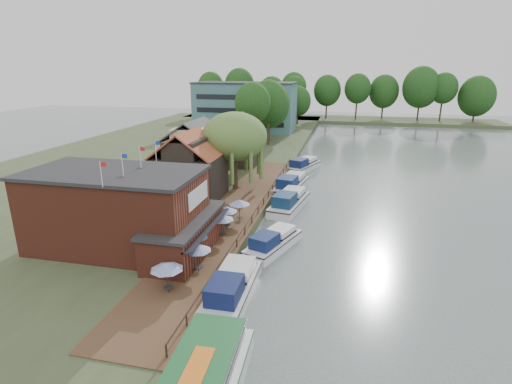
# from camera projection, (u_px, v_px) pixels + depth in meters

# --- Properties ---
(ground) EXTENTS (260.00, 260.00, 0.00)m
(ground) POSITION_uv_depth(u_px,v_px,m) (292.00, 269.00, 35.02)
(ground) COLOR #4C5857
(ground) RESTS_ON ground
(land_bank) EXTENTS (50.00, 140.00, 1.00)m
(land_bank) POSITION_uv_depth(u_px,v_px,m) (157.00, 160.00, 73.78)
(land_bank) COLOR #384728
(land_bank) RESTS_ON ground
(quay_deck) EXTENTS (6.00, 50.00, 0.10)m
(quay_deck) POSITION_uv_depth(u_px,v_px,m) (235.00, 212.00, 45.70)
(quay_deck) COLOR #47301E
(quay_deck) RESTS_ON land_bank
(quay_rail) EXTENTS (0.20, 49.00, 1.00)m
(quay_rail) POSITION_uv_depth(u_px,v_px,m) (259.00, 209.00, 45.45)
(quay_rail) COLOR black
(quay_rail) RESTS_ON land_bank
(pub) EXTENTS (20.00, 11.00, 7.30)m
(pub) POSITION_uv_depth(u_px,v_px,m) (137.00, 211.00, 35.66)
(pub) COLOR maroon
(pub) RESTS_ON land_bank
(hotel_block) EXTENTS (25.40, 12.40, 12.30)m
(hotel_block) POSITION_uv_depth(u_px,v_px,m) (246.00, 107.00, 102.62)
(hotel_block) COLOR #38666B
(hotel_block) RESTS_ON land_bank
(cottage_a) EXTENTS (8.60, 7.60, 8.50)m
(cottage_a) POSITION_uv_depth(u_px,v_px,m) (189.00, 165.00, 49.64)
(cottage_a) COLOR black
(cottage_a) RESTS_ON land_bank
(cottage_b) EXTENTS (9.60, 8.60, 8.50)m
(cottage_b) POSITION_uv_depth(u_px,v_px,m) (196.00, 149.00, 59.57)
(cottage_b) COLOR beige
(cottage_b) RESTS_ON land_bank
(cottage_c) EXTENTS (7.60, 7.60, 8.50)m
(cottage_c) POSITION_uv_depth(u_px,v_px,m) (237.00, 140.00, 67.09)
(cottage_c) COLOR black
(cottage_c) RESTS_ON land_bank
(willow) EXTENTS (8.60, 8.60, 10.43)m
(willow) POSITION_uv_depth(u_px,v_px,m) (235.00, 151.00, 53.04)
(willow) COLOR #476B2D
(willow) RESTS_ON land_bank
(umbrella_0) EXTENTS (2.44, 2.44, 2.38)m
(umbrella_0) POSITION_uv_depth(u_px,v_px,m) (167.00, 277.00, 29.13)
(umbrella_0) COLOR navy
(umbrella_0) RESTS_ON quay_deck
(umbrella_1) EXTENTS (2.25, 2.25, 2.38)m
(umbrella_1) POSITION_uv_depth(u_px,v_px,m) (198.00, 258.00, 32.11)
(umbrella_1) COLOR navy
(umbrella_1) RESTS_ON quay_deck
(umbrella_2) EXTENTS (2.29, 2.29, 2.38)m
(umbrella_2) POSITION_uv_depth(u_px,v_px,m) (196.00, 244.00, 34.55)
(umbrella_2) COLOR #1B4597
(umbrella_2) RESTS_ON quay_deck
(umbrella_3) EXTENTS (2.37, 2.37, 2.38)m
(umbrella_3) POSITION_uv_depth(u_px,v_px,m) (222.00, 226.00, 38.57)
(umbrella_3) COLOR navy
(umbrella_3) RESTS_ON quay_deck
(umbrella_4) EXTENTS (2.19, 2.19, 2.38)m
(umbrella_4) POSITION_uv_depth(u_px,v_px,m) (227.00, 217.00, 40.66)
(umbrella_4) COLOR #1A4594
(umbrella_4) RESTS_ON quay_deck
(umbrella_5) EXTENTS (2.27, 2.27, 2.38)m
(umbrella_5) POSITION_uv_depth(u_px,v_px,m) (240.00, 210.00, 42.76)
(umbrella_5) COLOR navy
(umbrella_5) RESTS_ON quay_deck
(cruiser_0) EXTENTS (3.38, 10.15, 2.46)m
(cruiser_0) POSITION_uv_depth(u_px,v_px,m) (232.00, 283.00, 30.34)
(cruiser_0) COLOR silver
(cruiser_0) RESTS_ON ground
(cruiser_1) EXTENTS (5.68, 9.36, 2.12)m
(cruiser_1) POSITION_uv_depth(u_px,v_px,m) (273.00, 239.00, 38.50)
(cruiser_1) COLOR white
(cruiser_1) RESTS_ON ground
(cruiser_2) EXTENTS (4.93, 10.69, 2.51)m
(cruiser_2) POSITION_uv_depth(u_px,v_px,m) (289.00, 199.00, 49.47)
(cruiser_2) COLOR silver
(cruiser_2) RESTS_ON ground
(cruiser_3) EXTENTS (4.90, 10.81, 2.55)m
(cruiser_3) POSITION_uv_depth(u_px,v_px,m) (291.00, 182.00, 56.69)
(cruiser_3) COLOR silver
(cruiser_3) RESTS_ON ground
(cruiser_4) EXTENTS (6.15, 10.13, 2.33)m
(cruiser_4) POSITION_uv_depth(u_px,v_px,m) (304.00, 164.00, 68.01)
(cruiser_4) COLOR silver
(cruiser_4) RESTS_ON ground
(swan) EXTENTS (0.44, 0.44, 0.44)m
(swan) POSITION_uv_depth(u_px,v_px,m) (243.00, 327.00, 26.86)
(swan) COLOR white
(swan) RESTS_ON ground
(bank_tree_0) EXTENTS (6.69, 6.69, 13.35)m
(bank_tree_0) POSITION_uv_depth(u_px,v_px,m) (253.00, 118.00, 75.23)
(bank_tree_0) COLOR #143811
(bank_tree_0) RESTS_ON land_bank
(bank_tree_1) EXTENTS (7.62, 7.62, 13.52)m
(bank_tree_1) POSITION_uv_depth(u_px,v_px,m) (268.00, 113.00, 83.15)
(bank_tree_1) COLOR #143811
(bank_tree_1) RESTS_ON land_bank
(bank_tree_2) EXTENTS (8.92, 8.92, 13.14)m
(bank_tree_2) POSITION_uv_depth(u_px,v_px,m) (269.00, 111.00, 87.79)
(bank_tree_2) COLOR #143811
(bank_tree_2) RESTS_ON land_bank
(bank_tree_3) EXTENTS (7.29, 7.29, 11.63)m
(bank_tree_3) POSITION_uv_depth(u_px,v_px,m) (280.00, 105.00, 109.41)
(bank_tree_3) COLOR #143811
(bank_tree_3) RESTS_ON land_bank
(bank_tree_4) EXTENTS (7.47, 7.47, 10.83)m
(bank_tree_4) POSITION_uv_depth(u_px,v_px,m) (298.00, 105.00, 114.33)
(bank_tree_4) COLOR #143811
(bank_tree_4) RESTS_ON land_bank
(bank_tree_5) EXTENTS (6.71, 6.71, 13.36)m
(bank_tree_5) POSITION_uv_depth(u_px,v_px,m) (294.00, 98.00, 122.54)
(bank_tree_5) COLOR #143811
(bank_tree_5) RESTS_ON land_bank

